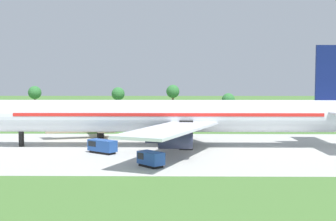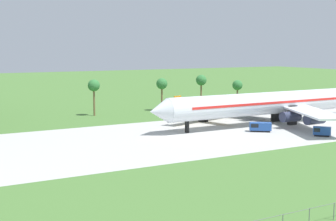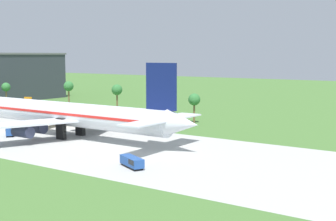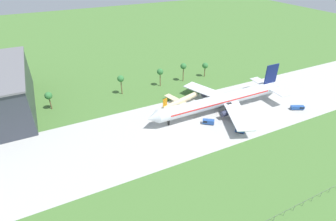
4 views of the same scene
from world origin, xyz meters
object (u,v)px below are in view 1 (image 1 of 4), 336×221
object	(u,v)px
fuel_truck	(102,146)
jet_airliner	(177,116)
regional_aircraft	(100,126)
catering_van	(150,159)

from	to	relation	value
fuel_truck	jet_airliner	bearing A→B (deg)	29.77
regional_aircraft	fuel_truck	size ratio (longest dim) A/B	4.21
jet_airliner	regional_aircraft	xyz separation A→B (m)	(-16.51, 12.42, -3.09)
regional_aircraft	jet_airliner	bearing A→B (deg)	-36.97
fuel_truck	catering_van	xyz separation A→B (m)	(8.84, -11.28, -0.06)
catering_van	fuel_truck	bearing A→B (deg)	128.10
jet_airliner	catering_van	size ratio (longest dim) A/B	18.19
fuel_truck	regional_aircraft	bearing A→B (deg)	100.80
regional_aircraft	fuel_truck	bearing A→B (deg)	-79.20
regional_aircraft	catering_van	xyz separation A→B (m)	(12.60, -30.99, -1.44)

